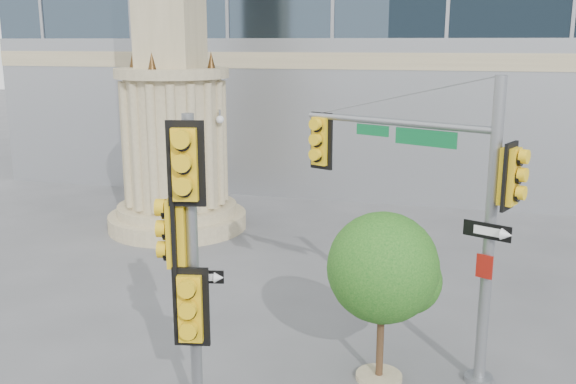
# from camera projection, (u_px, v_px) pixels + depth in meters

# --- Properties ---
(monument) EXTENTS (4.40, 4.40, 16.60)m
(monument) POSITION_uv_depth(u_px,v_px,m) (171.00, 54.00, 19.52)
(monument) COLOR tan
(monument) RESTS_ON ground
(main_signal_pole) EXTENTS (3.92, 1.97, 5.37)m
(main_signal_pole) POSITION_uv_depth(u_px,v_px,m) (438.00, 192.00, 11.22)
(main_signal_pole) COLOR slate
(main_signal_pole) RESTS_ON ground
(secondary_signal_pole) EXTENTS (0.90, 0.65, 4.90)m
(secondary_signal_pole) POSITION_uv_depth(u_px,v_px,m) (187.00, 252.00, 9.41)
(secondary_signal_pole) COLOR slate
(secondary_signal_pole) RESTS_ON ground
(street_tree) EXTENTS (1.97, 1.93, 3.08)m
(street_tree) POSITION_uv_depth(u_px,v_px,m) (385.00, 272.00, 11.01)
(street_tree) COLOR tan
(street_tree) RESTS_ON ground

